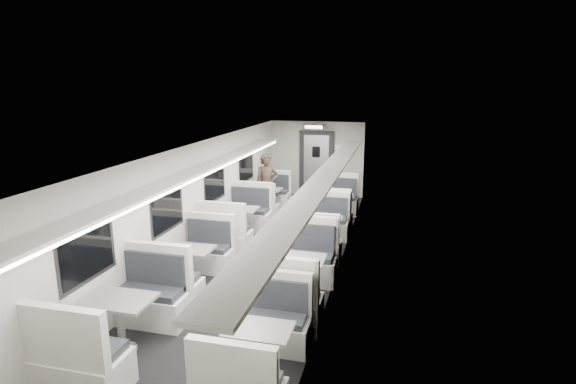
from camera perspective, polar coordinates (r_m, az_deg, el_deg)
The scene contains 19 objects.
room at distance 8.81m, azimuth -3.31°, elevation -2.06°, with size 3.24×12.24×2.64m.
booth_left_a at distance 12.73m, azimuth -2.67°, elevation -1.04°, with size 0.97×1.96×1.05m.
booth_left_b at distance 10.55m, azimuth -6.35°, elevation -4.01°, with size 1.09×2.20×1.18m.
booth_left_c at distance 8.38m, azimuth -12.32°, elevation -9.23°, with size 1.02×2.06×1.10m.
booth_left_d at distance 6.74m, azimuth -20.46°, elevation -15.47°, with size 1.11×2.24×1.20m.
booth_right_a at distance 11.91m, azimuth 6.01°, elevation -2.01°, with size 1.04×2.11×1.13m.
booth_right_b at distance 9.99m, azimuth 4.37°, elevation -5.18°, with size 1.00×2.03×1.09m.
booth_right_c at distance 7.65m, azimuth 1.15°, elevation -10.95°, with size 1.10×2.23×1.19m.
booth_right_d at distance 5.88m, azimuth -3.67°, elevation -19.69°, with size 0.98×1.98×1.06m.
passenger at distance 12.28m, azimuth -2.70°, elevation 0.87°, with size 0.63×0.41×1.73m, color black.
window_a at distance 12.38m, azimuth -5.30°, elevation 3.23°, with size 0.02×1.18×0.84m, color black.
window_b at distance 10.37m, azimuth -9.25°, elevation 1.05°, with size 0.02×1.18×0.84m, color black.
window_c at distance 8.45m, azimuth -15.05°, elevation -2.15°, with size 0.02×1.18×0.84m, color black.
window_d at distance 6.71m, azimuth -24.09°, elevation -7.05°, with size 0.02×1.18×0.84m, color black.
luggage_rack_left at distance 8.81m, azimuth -11.72°, elevation 2.47°, with size 0.46×10.40×0.09m.
luggage_rack_right at distance 8.07m, azimuth 4.47°, elevation 1.70°, with size 0.46×10.40×0.09m.
vestibule_door at distance 14.48m, azimuth 3.61°, elevation 3.54°, with size 1.10×0.13×2.10m.
exit_sign at distance 13.83m, azimuth 3.32°, elevation 8.26°, with size 0.62×0.12×0.16m.
wall_notice at distance 14.28m, azimuth 6.60°, elevation 5.21°, with size 0.32×0.02×0.40m, color white.
Camera 1 is at (2.52, -8.09, 3.59)m, focal length 28.00 mm.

